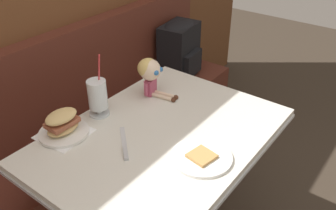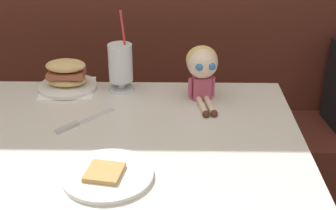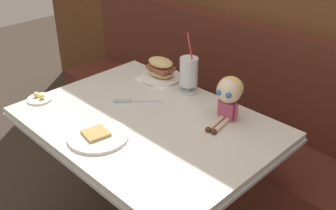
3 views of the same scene
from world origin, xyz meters
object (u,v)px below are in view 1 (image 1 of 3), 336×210
object	(u,v)px
milkshake_glass	(98,96)
seated_doll	(150,72)
toast_plate	(201,157)
butter_knife	(125,148)
backpack	(180,48)
sandwich_plate	(63,125)

from	to	relation	value
milkshake_glass	seated_doll	distance (m)	0.31
toast_plate	butter_knife	distance (m)	0.32
milkshake_glass	backpack	xyz separation A→B (m)	(1.05, 0.27, -0.18)
butter_knife	milkshake_glass	bearing A→B (deg)	66.25
sandwich_plate	backpack	world-z (taller)	sandwich_plate
milkshake_glass	toast_plate	bearing A→B (deg)	-88.07
sandwich_plate	backpack	distance (m)	1.29
milkshake_glass	backpack	bearing A→B (deg)	14.64
milkshake_glass	butter_knife	world-z (taller)	milkshake_glass
butter_knife	backpack	xyz separation A→B (m)	(1.17, 0.55, -0.09)
toast_plate	sandwich_plate	bearing A→B (deg)	111.47
toast_plate	seated_doll	world-z (taller)	seated_doll
sandwich_plate	seated_doll	distance (m)	0.52
seated_doll	sandwich_plate	bearing A→B (deg)	170.95
sandwich_plate	seated_doll	size ratio (longest dim) A/B	0.97
milkshake_glass	sandwich_plate	size ratio (longest dim) A/B	1.43
backpack	toast_plate	bearing A→B (deg)	-140.76
toast_plate	milkshake_glass	world-z (taller)	milkshake_glass
toast_plate	backpack	distance (m)	1.33
sandwich_plate	backpack	bearing A→B (deg)	11.93
sandwich_plate	toast_plate	bearing A→B (deg)	-68.53
toast_plate	backpack	size ratio (longest dim) A/B	0.62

